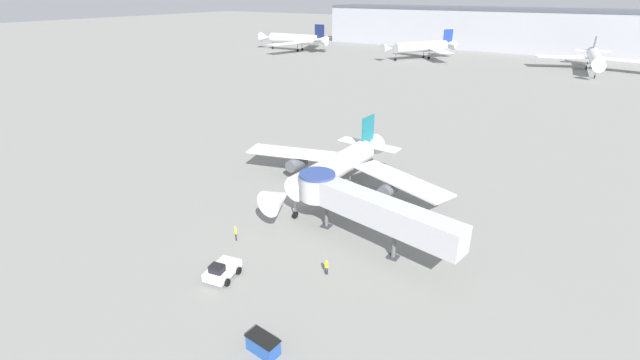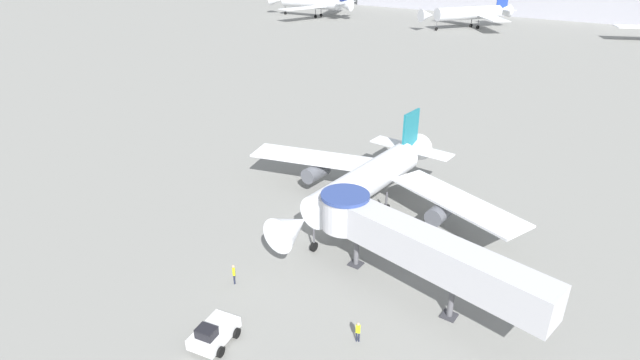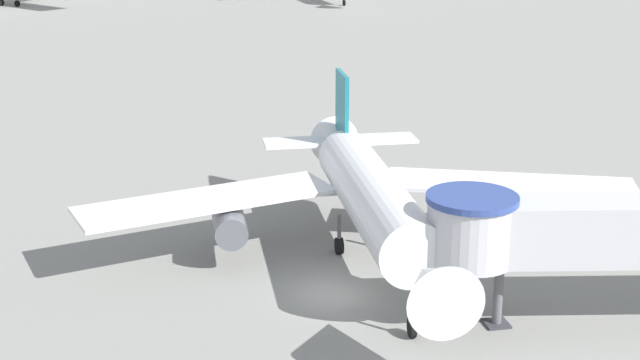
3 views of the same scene
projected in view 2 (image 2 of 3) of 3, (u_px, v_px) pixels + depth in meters
name	position (u px, v px, depth m)	size (l,w,h in m)	color
ground_plane	(324.00, 219.00, 49.90)	(800.00, 800.00, 0.00)	gray
main_airplane	(369.00, 180.00, 49.55)	(31.44, 24.47, 8.73)	silver
jet_bridge	(408.00, 242.00, 37.68)	(19.79, 6.48, 6.31)	#B7B7BC
pushback_tug_white	(214.00, 333.00, 34.23)	(2.96, 3.88, 1.84)	silver
traffic_cone_apron_front	(206.00, 328.00, 35.35)	(0.43, 0.43, 0.71)	black
traffic_cone_starboard_wing	(477.00, 264.00, 42.37)	(0.45, 0.45, 0.74)	black
ground_crew_marshaller	(358.00, 331.00, 34.29)	(0.36, 0.30, 1.62)	#1E2338
ground_crew_wing_walker	(234.00, 273.00, 40.13)	(0.39, 0.36, 1.76)	#1E2338
background_jet_blue_tail	(470.00, 13.00, 157.99)	(28.41, 30.36, 10.88)	silver
background_jet_navy_tail	(313.00, 2.00, 182.56)	(35.28, 39.78, 11.69)	silver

